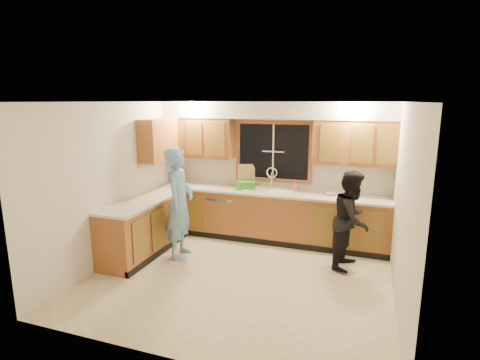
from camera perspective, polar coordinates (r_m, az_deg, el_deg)
name	(u,v)px	position (r m, az deg, el deg)	size (l,w,h in m)	color
floor	(240,277)	(5.64, -0.02, -14.50)	(4.20, 4.20, 0.00)	beige
ceiling	(240,102)	(5.05, -0.03, 11.82)	(4.20, 4.20, 0.00)	white
wall_back	(273,170)	(6.99, 5.06, 1.51)	(4.20, 4.20, 0.00)	silver
wall_left	(114,183)	(6.20, -18.71, -0.43)	(3.80, 3.80, 0.00)	silver
wall_right	(403,207)	(4.96, 23.64, -3.83)	(3.80, 3.80, 0.00)	silver
base_cabinets_back	(268,216)	(6.90, 4.33, -5.55)	(4.20, 0.60, 0.88)	#9E5C2E
base_cabinets_left	(145,227)	(6.51, -14.24, -6.97)	(0.60, 1.90, 0.88)	#9E5C2E
countertop_back	(268,192)	(6.76, 4.36, -1.86)	(4.20, 0.63, 0.04)	beige
countertop_left	(145,201)	(6.37, -14.34, -3.07)	(0.63, 1.90, 0.04)	beige
upper_cabinets_left	(199,138)	(7.23, -6.27, 6.44)	(1.35, 0.33, 0.75)	#9E5C2E
upper_cabinets_right	(354,143)	(6.55, 17.04, 5.42)	(1.35, 0.33, 0.75)	#9E5C2E
upper_cabinets_return	(159,140)	(6.93, -12.29, 6.00)	(0.33, 0.90, 0.75)	#9E5C2E
soffit	(272,110)	(6.70, 4.87, 10.54)	(4.20, 0.35, 0.30)	silver
window_frame	(273,152)	(6.92, 5.10, 4.35)	(1.44, 0.03, 1.14)	black
sink	(269,194)	(6.79, 4.40, -2.11)	(0.86, 0.52, 0.57)	white
dishwasher	(225,214)	(7.15, -2.32, -5.14)	(0.60, 0.56, 0.82)	silver
stove	(124,238)	(6.07, -17.20, -8.46)	(0.58, 0.75, 0.90)	silver
man	(179,203)	(6.10, -9.22, -3.51)	(0.66, 0.43, 1.80)	#6B9BCA
woman	(352,220)	(5.92, 16.64, -5.82)	(0.73, 0.57, 1.51)	black
knife_block	(183,178)	(7.43, -8.66, 0.27)	(0.11, 0.09, 0.21)	olive
cutting_board	(246,175)	(7.07, 0.99, 0.71)	(0.32, 0.02, 0.43)	tan
dish_crate	(246,185)	(6.87, 0.93, -0.78)	(0.33, 0.31, 0.15)	green
soap_bottle	(295,186)	(6.82, 8.35, -0.88)	(0.08, 0.08, 0.18)	pink
bowl	(331,193)	(6.65, 13.64, -2.01)	(0.20, 0.20, 0.05)	silver
can_left	(255,189)	(6.61, 2.27, -1.46)	(0.07, 0.07, 0.12)	beige
can_right	(256,189)	(6.66, 2.52, -1.31)	(0.07, 0.07, 0.13)	beige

